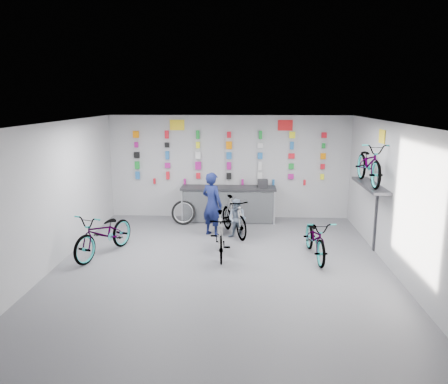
# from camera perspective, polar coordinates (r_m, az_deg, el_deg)

# --- Properties ---
(floor) EXTENTS (8.00, 8.00, 0.00)m
(floor) POSITION_cam_1_polar(r_m,az_deg,el_deg) (9.31, -0.30, -9.78)
(floor) COLOR #545459
(floor) RESTS_ON ground
(ceiling) EXTENTS (8.00, 8.00, 0.00)m
(ceiling) POSITION_cam_1_polar(r_m,az_deg,el_deg) (8.64, -0.32, 8.99)
(ceiling) COLOR white
(ceiling) RESTS_ON wall_back
(wall_back) EXTENTS (7.00, 0.00, 7.00)m
(wall_back) POSITION_cam_1_polar(r_m,az_deg,el_deg) (12.78, 0.66, 3.27)
(wall_back) COLOR #B3B3B5
(wall_back) RESTS_ON floor
(wall_front) EXTENTS (7.00, 0.00, 7.00)m
(wall_front) POSITION_cam_1_polar(r_m,az_deg,el_deg) (5.05, -2.81, -10.94)
(wall_front) COLOR #B3B3B5
(wall_front) RESTS_ON floor
(wall_left) EXTENTS (0.00, 8.00, 8.00)m
(wall_left) POSITION_cam_1_polar(r_m,az_deg,el_deg) (9.69, -21.45, -0.47)
(wall_left) COLOR #B3B3B5
(wall_left) RESTS_ON floor
(wall_right) EXTENTS (0.00, 8.00, 8.00)m
(wall_right) POSITION_cam_1_polar(r_m,az_deg,el_deg) (9.35, 21.65, -0.93)
(wall_right) COLOR #B3B3B5
(wall_right) RESTS_ON floor
(counter) EXTENTS (2.70, 0.66, 1.00)m
(counter) POSITION_cam_1_polar(r_m,az_deg,el_deg) (12.53, 0.57, -1.64)
(counter) COLOR black
(counter) RESTS_ON floor
(merch_wall) EXTENTS (5.56, 0.08, 1.57)m
(merch_wall) POSITION_cam_1_polar(r_m,az_deg,el_deg) (12.67, 0.18, 4.53)
(merch_wall) COLOR #2366AD
(merch_wall) RESTS_ON wall_back
(wall_bracket) EXTENTS (0.39, 1.90, 2.00)m
(wall_bracket) POSITION_cam_1_polar(r_m,az_deg,el_deg) (10.42, 18.66, 0.38)
(wall_bracket) COLOR #333338
(wall_bracket) RESTS_ON wall_right
(sign_left) EXTENTS (0.42, 0.02, 0.30)m
(sign_left) POSITION_cam_1_polar(r_m,az_deg,el_deg) (12.77, -6.15, 8.70)
(sign_left) COLOR yellow
(sign_left) RESTS_ON wall_back
(sign_right) EXTENTS (0.42, 0.02, 0.30)m
(sign_right) POSITION_cam_1_polar(r_m,az_deg,el_deg) (12.67, 8.00, 8.62)
(sign_right) COLOR red
(sign_right) RESTS_ON wall_back
(sign_side) EXTENTS (0.02, 0.40, 0.30)m
(sign_side) POSITION_cam_1_polar(r_m,az_deg,el_deg) (10.30, 19.93, 6.84)
(sign_side) COLOR yellow
(sign_side) RESTS_ON wall_right
(bike_left) EXTENTS (1.32, 2.06, 1.02)m
(bike_left) POSITION_cam_1_polar(r_m,az_deg,el_deg) (10.19, -15.36, -5.22)
(bike_left) COLOR gray
(bike_left) RESTS_ON floor
(bike_center) EXTENTS (0.60, 1.68, 0.99)m
(bike_center) POSITION_cam_1_polar(r_m,az_deg,el_deg) (9.75, -0.48, -5.65)
(bike_center) COLOR gray
(bike_center) RESTS_ON floor
(bike_right) EXTENTS (0.74, 1.79, 0.92)m
(bike_right) POSITION_cam_1_polar(r_m,az_deg,el_deg) (9.90, 11.89, -5.85)
(bike_right) COLOR gray
(bike_right) RESTS_ON floor
(bike_service) EXTENTS (1.08, 1.72, 1.00)m
(bike_service) POSITION_cam_1_polar(r_m,az_deg,el_deg) (11.25, 1.30, -3.17)
(bike_service) COLOR gray
(bike_service) RESTS_ON floor
(bike_wall) EXTENTS (0.63, 1.80, 0.95)m
(bike_wall) POSITION_cam_1_polar(r_m,az_deg,el_deg) (10.30, 18.47, 3.59)
(bike_wall) COLOR gray
(bike_wall) RESTS_ON wall_bracket
(clerk) EXTENTS (0.72, 0.67, 1.65)m
(clerk) POSITION_cam_1_polar(r_m,az_deg,el_deg) (11.16, -1.57, -1.59)
(clerk) COLOR #0F1743
(clerk) RESTS_ON floor
(customer) EXTENTS (0.61, 0.56, 1.02)m
(customer) POSITION_cam_1_polar(r_m,az_deg,el_deg) (10.96, 1.73, -3.56)
(customer) COLOR slate
(customer) RESTS_ON floor
(spare_wheel) EXTENTS (0.71, 0.34, 0.68)m
(spare_wheel) POSITION_cam_1_polar(r_m,az_deg,el_deg) (12.32, -5.32, -2.69)
(spare_wheel) COLOR black
(spare_wheel) RESTS_ON floor
(register) EXTENTS (0.28, 0.30, 0.22)m
(register) POSITION_cam_1_polar(r_m,az_deg,el_deg) (12.41, 5.08, 1.12)
(register) COLOR black
(register) RESTS_ON counter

